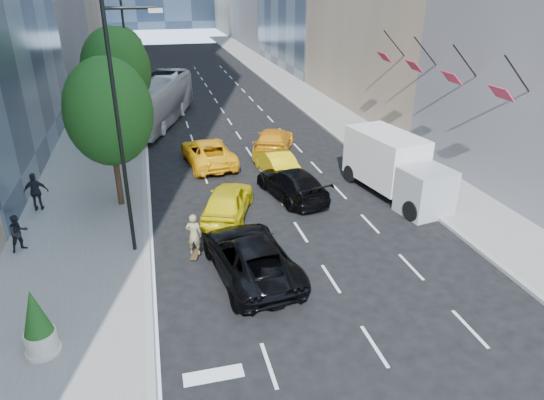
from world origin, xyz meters
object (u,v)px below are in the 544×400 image
object	(u,v)px
black_sedan_mercedes	(292,183)
planter_shrub	(37,323)
skateboarder	(194,237)
city_bus	(156,101)
box_truck	(395,166)
black_sedan_lincoln	(250,256)

from	to	relation	value
black_sedan_mercedes	planter_shrub	distance (m)	14.73
skateboarder	planter_shrub	xyz separation A→B (m)	(-5.21, -4.86, 0.31)
city_bus	planter_shrub	size ratio (longest dim) A/B	5.72
skateboarder	black_sedan_mercedes	distance (m)	7.60
skateboarder	black_sedan_mercedes	xyz separation A→B (m)	(5.73, 5.00, -0.14)
black_sedan_mercedes	city_bus	bearing A→B (deg)	-80.78
box_truck	planter_shrub	size ratio (longest dim) A/B	3.09
black_sedan_lincoln	city_bus	world-z (taller)	city_bus
skateboarder	planter_shrub	world-z (taller)	planter_shrub
black_sedan_mercedes	city_bus	world-z (taller)	city_bus
black_sedan_lincoln	box_truck	xyz separation A→B (m)	(9.15, 5.86, 0.80)
skateboarder	black_sedan_lincoln	bearing A→B (deg)	152.78
black_sedan_lincoln	skateboarder	bearing A→B (deg)	-50.57
box_truck	planter_shrub	xyz separation A→B (m)	(-16.37, -8.80, -0.41)
skateboarder	box_truck	bearing A→B (deg)	-144.07
black_sedan_mercedes	box_truck	world-z (taller)	box_truck
box_truck	black_sedan_mercedes	bearing A→B (deg)	158.78
black_sedan_mercedes	city_bus	xyz separation A→B (m)	(-6.52, 17.03, 1.03)
black_sedan_lincoln	box_truck	bearing A→B (deg)	-154.21
city_bus	box_truck	bearing A→B (deg)	-38.54
black_sedan_mercedes	box_truck	xyz separation A→B (m)	(5.43, -1.06, 0.85)
box_truck	city_bus	bearing A→B (deg)	113.29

